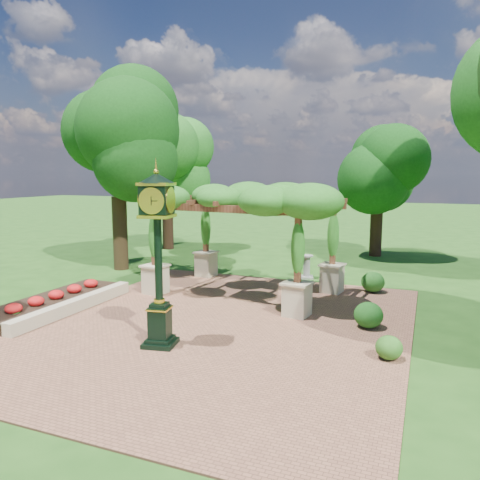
% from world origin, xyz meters
% --- Properties ---
extents(ground, '(120.00, 120.00, 0.00)m').
position_xyz_m(ground, '(0.00, 0.00, 0.00)').
color(ground, '#1E4714').
rests_on(ground, ground).
extents(brick_plaza, '(10.00, 12.00, 0.04)m').
position_xyz_m(brick_plaza, '(0.00, 1.00, 0.02)').
color(brick_plaza, brown).
rests_on(brick_plaza, ground).
extents(border_wall, '(0.35, 5.00, 0.40)m').
position_xyz_m(border_wall, '(-4.60, 0.50, 0.20)').
color(border_wall, '#C6B793').
rests_on(border_wall, ground).
extents(flower_bed, '(1.50, 5.00, 0.36)m').
position_xyz_m(flower_bed, '(-5.50, 0.50, 0.18)').
color(flower_bed, red).
rests_on(flower_bed, ground).
extents(pedestal_clock, '(0.98, 0.98, 4.24)m').
position_xyz_m(pedestal_clock, '(-0.68, -0.99, 2.54)').
color(pedestal_clock, black).
rests_on(pedestal_clock, brick_plaza).
extents(pergola, '(6.58, 4.60, 3.86)m').
position_xyz_m(pergola, '(-0.65, 4.50, 3.17)').
color(pergola, '#C5B992').
rests_on(pergola, brick_plaza).
extents(sundial, '(0.64, 0.64, 0.94)m').
position_xyz_m(sundial, '(0.79, 7.67, 0.41)').
color(sundial, gray).
rests_on(sundial, ground).
extents(shrub_front, '(0.74, 0.74, 0.54)m').
position_xyz_m(shrub_front, '(4.54, 0.20, 0.31)').
color(shrub_front, '#275A19').
rests_on(shrub_front, brick_plaza).
extents(shrub_mid, '(0.92, 0.92, 0.70)m').
position_xyz_m(shrub_mid, '(3.84, 2.26, 0.39)').
color(shrub_mid, '#1A5317').
rests_on(shrub_mid, brick_plaza).
extents(shrub_back, '(1.03, 1.03, 0.72)m').
position_xyz_m(shrub_back, '(3.52, 6.25, 0.40)').
color(shrub_back, '#235F1B').
rests_on(shrub_back, brick_plaza).
extents(tree_west_near, '(3.86, 3.86, 8.21)m').
position_xyz_m(tree_west_near, '(-7.21, 6.40, 5.63)').
color(tree_west_near, '#372616').
rests_on(tree_west_near, ground).
extents(tree_west_far, '(3.86, 3.86, 7.08)m').
position_xyz_m(tree_west_far, '(-8.19, 12.06, 4.86)').
color(tree_west_far, black).
rests_on(tree_west_far, ground).
extents(tree_north, '(3.18, 3.18, 6.60)m').
position_xyz_m(tree_north, '(2.78, 14.04, 4.50)').
color(tree_north, '#351F15').
rests_on(tree_north, ground).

